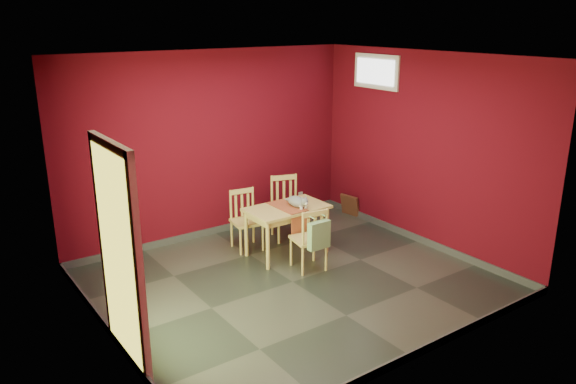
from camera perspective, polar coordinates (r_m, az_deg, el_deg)
ground at (r=7.00m, az=0.48°, el=-9.11°), size 4.50×4.50×0.00m
room_shell at (r=6.98m, az=0.48°, el=-8.74°), size 4.50×4.50×4.50m
doorway at (r=5.28m, az=-16.88°, el=-5.65°), size 0.06×1.01×2.13m
window at (r=8.50m, az=8.93°, el=11.99°), size 0.05×0.90×0.50m
outlet_plate at (r=9.25m, az=1.28°, el=-0.36°), size 0.08×0.02×0.12m
dining_table at (r=7.56m, az=-0.11°, el=-2.14°), size 1.09×0.64×0.68m
table_runner at (r=7.47m, az=0.34°, el=-2.07°), size 0.29×0.61×0.31m
chair_far_left at (r=7.84m, az=-4.31°, el=-2.76°), size 0.44×0.44×0.83m
chair_far_right at (r=8.19m, az=-0.14°, el=-1.51°), size 0.54×0.54×0.91m
chair_near at (r=7.16m, az=2.26°, el=-4.71°), size 0.45×0.45×0.84m
tote_bag at (r=6.95m, az=3.16°, el=-4.39°), size 0.30×0.18×0.42m
cat at (r=7.52m, az=0.90°, el=-0.78°), size 0.24×0.40×0.19m
picture_frame at (r=9.23m, az=6.31°, el=-1.34°), size 0.16×0.36×0.34m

